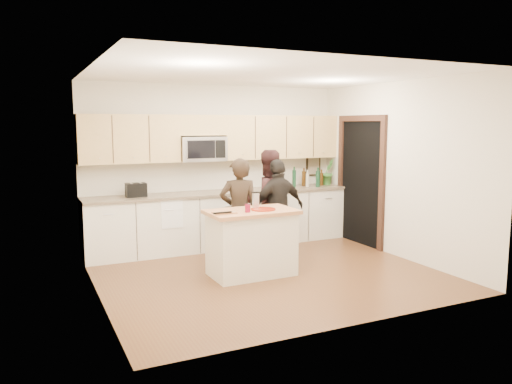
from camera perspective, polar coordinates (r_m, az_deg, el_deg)
name	(u,v)px	position (r m, az deg, el deg)	size (l,w,h in m)	color
floor	(267,273)	(7.01, 1.30, -9.25)	(4.50, 4.50, 0.00)	#54371C
room_shell	(268,148)	(6.71, 1.35, 5.03)	(4.52, 4.02, 2.71)	beige
back_cabinetry	(222,219)	(8.40, -3.85, -3.10)	(4.50, 0.66, 0.94)	silver
upper_cabinetry	(220,137)	(8.40, -4.09, 6.32)	(4.50, 0.33, 0.75)	tan
microwave	(202,149)	(8.25, -6.22, 4.93)	(0.76, 0.41, 0.40)	silver
doorway	(361,177)	(8.70, 11.89, 1.70)	(0.06, 1.25, 2.20)	black
framed_picture	(313,166)	(9.42, 6.56, 3.01)	(0.30, 0.03, 0.38)	black
dish_towel	(170,205)	(7.87, -9.83, -1.49)	(0.34, 0.60, 0.48)	white
island	(252,242)	(6.81, -0.52, -5.78)	(1.21, 0.72, 0.90)	silver
red_plate	(263,209)	(6.75, 0.83, -1.99)	(0.34, 0.34, 0.02)	maroon
box_grater	(256,199)	(6.83, -0.04, -0.85)	(0.10, 0.06, 0.22)	silver
drink_glass	(248,208)	(6.55, -0.96, -1.88)	(0.07, 0.07, 0.11)	maroon
cutting_board	(224,213)	(6.49, -3.63, -2.38)	(0.30, 0.18, 0.02)	#AB7647
tongs	(222,213)	(6.38, -3.86, -2.37)	(0.25, 0.03, 0.02)	black
knife	(229,212)	(6.46, -3.15, -2.30)	(0.18, 0.02, 0.01)	silver
toaster	(136,190)	(7.88, -13.55, 0.23)	(0.31, 0.19, 0.22)	black
bottle_cluster	(309,177)	(9.00, 6.03, 1.68)	(0.65, 0.31, 0.37)	black
orchid	(328,172)	(9.29, 8.20, 2.27)	(0.26, 0.21, 0.47)	#366D2B
woman_left	(239,212)	(7.26, -1.94, -2.28)	(0.57, 0.38, 1.57)	black
woman_center	(267,202)	(7.94, 1.31, -1.11)	(0.80, 0.63, 1.65)	black
woman_right	(278,208)	(7.70, 2.58, -1.88)	(0.89, 0.37, 1.52)	black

